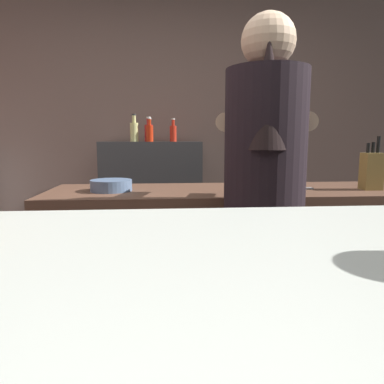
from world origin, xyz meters
name	(u,v)px	position (x,y,z in m)	size (l,w,h in m)	color
wall_back	(171,123)	(0.00, 2.20, 1.35)	(5.20, 0.10, 2.70)	brown
prep_counter	(240,269)	(0.35, 0.63, 0.46)	(2.10, 0.60, 0.92)	brown
back_shelf	(152,207)	(-0.19, 1.92, 0.59)	(0.89, 0.36, 1.17)	#343536
bartender	(264,190)	(0.35, 0.17, 0.98)	(0.48, 0.55, 1.69)	#343531
knife_block	(372,170)	(1.05, 0.55, 1.03)	(0.10, 0.08, 0.29)	olive
mixing_bowl	(111,185)	(-0.36, 0.61, 0.95)	(0.22, 0.22, 0.06)	slate
chefs_knife	(294,189)	(0.63, 0.58, 0.92)	(0.24, 0.03, 0.01)	silver
bottle_vinegar	(134,131)	(-0.33, 1.85, 1.26)	(0.07, 0.07, 0.24)	#D5D181
bottle_soy	(149,132)	(-0.21, 1.96, 1.26)	(0.07, 0.07, 0.22)	red
bottle_olive_oil	(173,133)	(0.01, 1.95, 1.25)	(0.06, 0.06, 0.21)	red
bottle_hot_sauce	(150,133)	(-0.19, 1.84, 1.25)	(0.06, 0.06, 0.20)	red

